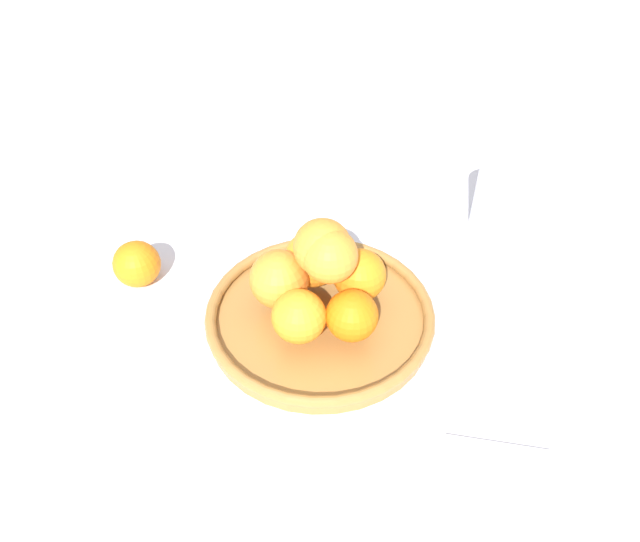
# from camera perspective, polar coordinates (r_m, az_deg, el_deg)

# --- Properties ---
(ground_plane) EXTENTS (4.00, 4.00, 0.00)m
(ground_plane) POSITION_cam_1_polar(r_m,az_deg,el_deg) (0.85, 0.00, -4.71)
(ground_plane) COLOR silver
(fruit_bowl) EXTENTS (0.31, 0.31, 0.03)m
(fruit_bowl) POSITION_cam_1_polar(r_m,az_deg,el_deg) (0.84, 0.00, -4.06)
(fruit_bowl) COLOR #A57238
(fruit_bowl) RESTS_ON ground_plane
(orange_pile) EXTENTS (0.18, 0.18, 0.13)m
(orange_pile) POSITION_cam_1_polar(r_m,az_deg,el_deg) (0.79, -0.15, -0.48)
(orange_pile) COLOR orange
(orange_pile) RESTS_ON fruit_bowl
(stray_orange) EXTENTS (0.07, 0.07, 0.07)m
(stray_orange) POSITION_cam_1_polar(r_m,az_deg,el_deg) (0.92, -16.40, 0.63)
(stray_orange) COLOR orange
(stray_orange) RESTS_ON ground_plane
(drinking_glass) EXTENTS (0.07, 0.07, 0.12)m
(drinking_glass) POSITION_cam_1_polar(r_m,az_deg,el_deg) (1.00, 15.99, 6.58)
(drinking_glass) COLOR silver
(drinking_glass) RESTS_ON ground_plane
(napkin_folded) EXTENTS (0.12, 0.12, 0.01)m
(napkin_folded) POSITION_cam_1_polar(r_m,az_deg,el_deg) (0.72, 16.11, -18.59)
(napkin_folded) COLOR white
(napkin_folded) RESTS_ON ground_plane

